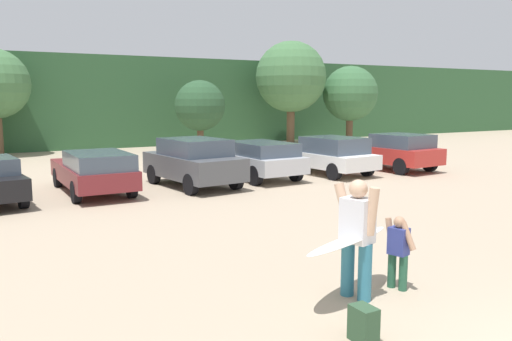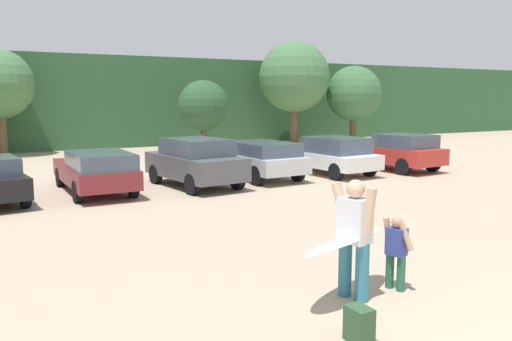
% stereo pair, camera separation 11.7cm
% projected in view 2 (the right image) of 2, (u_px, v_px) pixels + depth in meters
% --- Properties ---
extents(hillside_ridge, '(108.00, 12.00, 5.52)m').
position_uv_depth(hillside_ridge, '(72.00, 102.00, 35.00)').
color(hillside_ridge, '#2D5633').
rests_on(hillside_ridge, ground_plane).
extents(tree_ridge_back, '(2.88, 2.88, 4.01)m').
position_uv_depth(tree_ridge_back, '(203.00, 106.00, 29.25)').
color(tree_ridge_back, brown).
rests_on(tree_ridge_back, ground_plane).
extents(tree_left, '(4.54, 4.54, 6.62)m').
position_uv_depth(tree_left, '(294.00, 77.00, 32.96)').
color(tree_left, brown).
rests_on(tree_left, ground_plane).
extents(tree_center, '(3.66, 3.66, 5.13)m').
position_uv_depth(tree_center, '(354.00, 94.00, 34.28)').
color(tree_center, brown).
rests_on(tree_center, ground_plane).
extents(parked_car_maroon, '(1.89, 4.78, 1.36)m').
position_uv_depth(parked_car_maroon, '(96.00, 170.00, 16.17)').
color(parked_car_maroon, maroon).
rests_on(parked_car_maroon, ground_plane).
extents(parked_car_dark_gray, '(2.36, 4.23, 1.64)m').
position_uv_depth(parked_car_dark_gray, '(195.00, 161.00, 17.37)').
color(parked_car_dark_gray, '#4C4F54').
rests_on(parked_car_dark_gray, ground_plane).
extents(parked_car_silver, '(2.16, 4.45, 1.39)m').
position_uv_depth(parked_car_silver, '(258.00, 158.00, 19.11)').
color(parked_car_silver, silver).
rests_on(parked_car_silver, ground_plane).
extents(parked_car_white, '(2.27, 4.19, 1.49)m').
position_uv_depth(parked_car_white, '(332.00, 155.00, 20.16)').
color(parked_car_white, white).
rests_on(parked_car_white, ground_plane).
extents(parked_car_red, '(2.27, 4.36, 1.53)m').
position_uv_depth(parked_car_red, '(395.00, 151.00, 21.43)').
color(parked_car_red, '#B72D28').
rests_on(parked_car_red, ground_plane).
extents(person_adult, '(0.43, 0.79, 1.81)m').
position_uv_depth(person_adult, '(354.00, 232.00, 7.58)').
color(person_adult, teal).
rests_on(person_adult, ground_plane).
extents(person_child, '(0.28, 0.55, 1.17)m').
position_uv_depth(person_child, '(396.00, 249.00, 8.00)').
color(person_child, '#26593F').
rests_on(person_child, ground_plane).
extents(surfboard_white, '(2.14, 1.31, 0.22)m').
position_uv_depth(surfboard_white, '(346.00, 240.00, 7.60)').
color(surfboard_white, white).
extents(backpack_dropped, '(0.24, 0.34, 0.45)m').
position_uv_depth(backpack_dropped, '(359.00, 325.00, 6.30)').
color(backpack_dropped, '#2D4C33').
rests_on(backpack_dropped, ground_plane).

